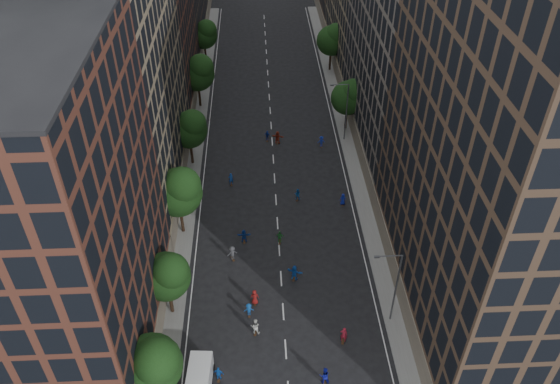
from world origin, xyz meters
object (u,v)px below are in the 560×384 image
Objects in this scene: cargo_van at (199,379)px; skater_2 at (324,376)px; streetlamp_near at (394,285)px; streetlamp_far at (345,109)px.

skater_2 is at bearing 4.02° from cargo_van.
streetlamp_near is at bearing -135.68° from skater_2.
streetlamp_far is 40.48m from skater_2.
cargo_van is at bearing -159.82° from streetlamp_near.
streetlamp_near is 33.00m from streetlamp_far.
streetlamp_far is 43.81m from cargo_van.
streetlamp_near is 1.96× the size of cargo_van.
cargo_van is (-18.16, -6.67, -3.91)m from streetlamp_near.
cargo_van is at bearing 1.60° from skater_2.
streetlamp_near reaches higher than skater_2.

